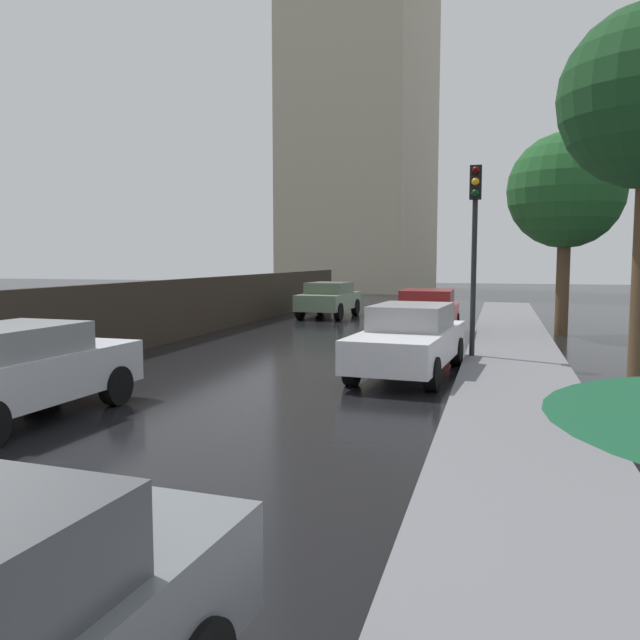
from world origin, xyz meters
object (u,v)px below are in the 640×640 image
(car_white_near_kerb, at_px, (410,339))
(street_tree_near, at_px, (566,191))
(car_green_behind_camera, at_px, (329,298))
(traffic_light, at_px, (475,225))
(car_red_far_ahead, at_px, (427,313))
(car_silver_far_lane, at_px, (16,371))

(car_white_near_kerb, bearing_deg, street_tree_near, 70.12)
(car_white_near_kerb, relative_size, car_green_behind_camera, 1.20)
(traffic_light, distance_m, street_tree_near, 6.59)
(street_tree_near, bearing_deg, car_green_behind_camera, 154.69)
(car_white_near_kerb, distance_m, car_red_far_ahead, 6.44)
(car_silver_far_lane, height_order, traffic_light, traffic_light)
(car_white_near_kerb, distance_m, street_tree_near, 9.50)
(car_white_near_kerb, xyz_separation_m, traffic_light, (1.17, 2.00, 2.40))
(street_tree_near, bearing_deg, traffic_light, -112.23)
(car_silver_far_lane, xyz_separation_m, street_tree_near, (8.61, 13.34, 3.67))
(street_tree_near, bearing_deg, car_silver_far_lane, -122.84)
(car_red_far_ahead, bearing_deg, car_silver_far_lane, -112.26)
(car_white_near_kerb, xyz_separation_m, car_green_behind_camera, (-4.94, 12.03, 0.03))
(car_white_near_kerb, xyz_separation_m, car_silver_far_lane, (-4.99, -5.35, 0.01))
(car_red_far_ahead, relative_size, traffic_light, 1.00)
(car_white_near_kerb, xyz_separation_m, car_red_far_ahead, (-0.35, 6.43, 0.01))
(car_red_far_ahead, xyz_separation_m, car_silver_far_lane, (-4.64, -11.79, 0.00))
(car_white_near_kerb, relative_size, street_tree_near, 0.75)
(car_white_near_kerb, relative_size, car_silver_far_lane, 1.15)
(car_red_far_ahead, height_order, car_green_behind_camera, car_red_far_ahead)
(car_white_near_kerb, distance_m, car_silver_far_lane, 7.32)
(traffic_light, bearing_deg, car_red_far_ahead, 108.87)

